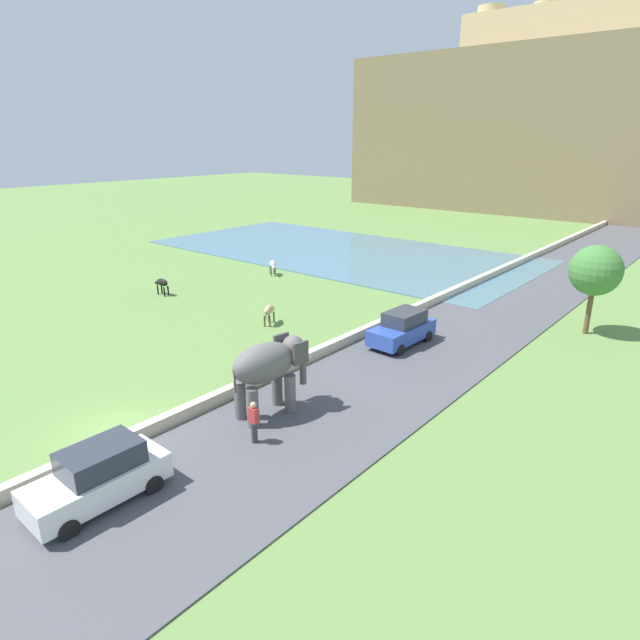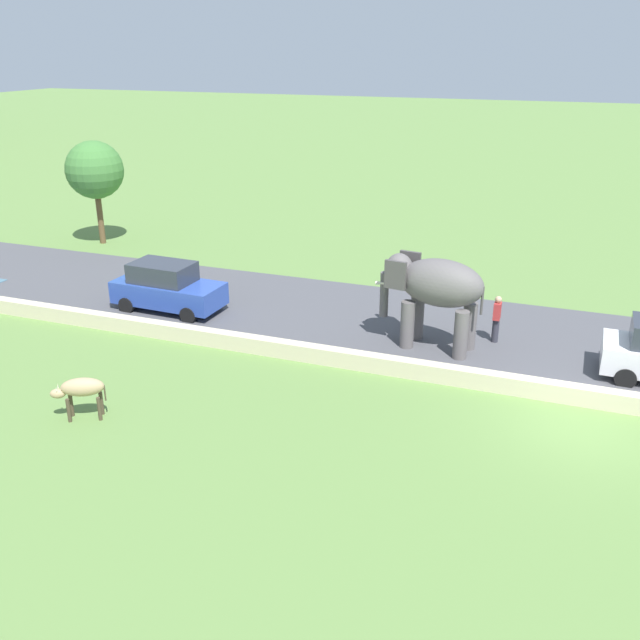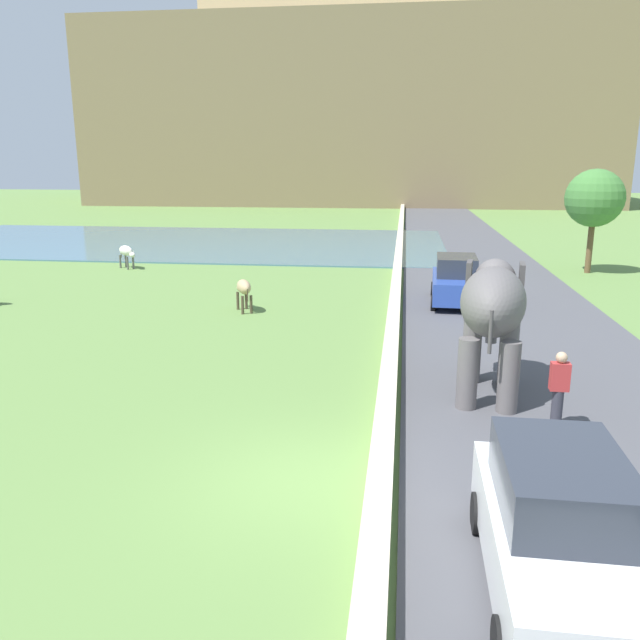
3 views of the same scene
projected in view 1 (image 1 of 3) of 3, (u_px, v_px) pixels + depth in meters
The scene contains 14 objects.
ground_plane at pixel (116, 431), 19.73m from camera, with size 220.00×220.00×0.00m, color #608442.
road_surface at pixel (477, 323), 31.18m from camera, with size 7.00×120.00×0.06m, color #4C4C51.
barrier_wall at pixel (403, 314), 31.97m from camera, with size 0.40×110.00×0.52m, color beige.
lake at pixel (339, 251), 50.92m from camera, with size 36.00×18.00×0.08m, color slate.
hill_distant at pixel (588, 133), 77.28m from camera, with size 64.00×28.00×21.84m, color #7F6B4C.
fort_on_hill at pixel (604, 24), 72.85m from camera, with size 38.71×8.00×7.75m.
elephant at pixel (269, 366), 20.30m from camera, with size 1.78×3.56×2.99m.
person_beside_elephant at pixel (254, 422), 18.65m from camera, with size 0.36×0.22×1.63m.
car_white at pixel (99, 476), 15.61m from camera, with size 1.84×4.02×1.80m.
car_blue at pixel (402, 328), 27.70m from camera, with size 1.92×4.06×1.80m.
cow_white at pixel (273, 265), 41.86m from camera, with size 1.29×1.13×1.15m.
cow_black at pixel (162, 283), 36.56m from camera, with size 1.39×0.45×1.15m.
cow_tan at pixel (269, 310), 30.77m from camera, with size 0.93×1.39×1.15m.
tree_near at pixel (596, 271), 28.47m from camera, with size 2.71×2.71×4.91m.
Camera 1 is at (16.93, -8.45, 10.25)m, focal length 30.08 mm.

